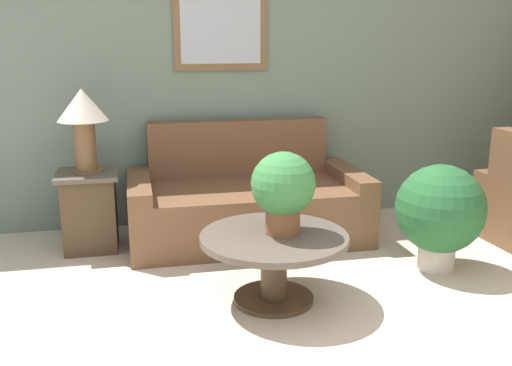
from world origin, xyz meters
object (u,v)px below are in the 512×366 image
couch_main (246,203)px  side_table (90,210)px  table_lamp (83,115)px  potted_plant_on_table (283,188)px  coffee_table (274,253)px  potted_plant_floor (440,211)px

couch_main → side_table: bearing=-179.3°
couch_main → side_table: size_ratio=3.08×
table_lamp → potted_plant_on_table: table_lamp is taller
coffee_table → couch_main: bearing=86.9°
coffee_table → table_lamp: table_lamp is taller
coffee_table → potted_plant_floor: size_ratio=1.20×
coffee_table → table_lamp: bearing=134.5°
table_lamp → couch_main: bearing=0.7°
coffee_table → side_table: 1.72m
table_lamp → potted_plant_on_table: bearing=-43.8°
potted_plant_on_table → couch_main: bearing=89.6°
side_table → table_lamp: bearing=0.0°
side_table → potted_plant_floor: potted_plant_floor is taller
table_lamp → potted_plant_floor: (2.49, -0.98, -0.63)m
potted_plant_floor → coffee_table: bearing=-169.1°
potted_plant_floor → couch_main: bearing=140.9°
table_lamp → potted_plant_on_table: (1.26, -1.21, -0.33)m
table_lamp → potted_plant_on_table: 1.78m
table_lamp → coffee_table: bearing=-45.5°
potted_plant_floor → potted_plant_on_table: bearing=-169.2°
coffee_table → side_table: size_ratio=1.49×
side_table → potted_plant_on_table: bearing=-43.8°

